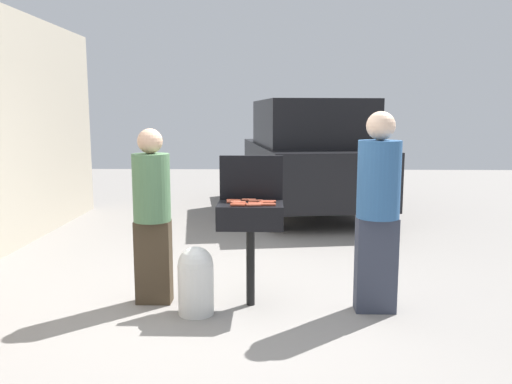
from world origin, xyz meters
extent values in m
plane|color=gray|center=(0.00, 0.00, 0.00)|extent=(24.00, 24.00, 0.00)
cylinder|color=black|center=(0.26, 0.09, 0.38)|extent=(0.08, 0.08, 0.75)
cube|color=black|center=(0.26, 0.09, 0.86)|extent=(0.60, 0.44, 0.22)
cube|color=black|center=(0.26, 0.31, 1.18)|extent=(0.60, 0.05, 0.42)
cylinder|color=#B74C33|center=(0.30, 0.00, 0.98)|extent=(0.13, 0.04, 0.03)
cylinder|color=#AD4228|center=(0.41, 0.05, 0.98)|extent=(0.13, 0.03, 0.03)
cylinder|color=#C6593D|center=(0.10, 0.08, 0.98)|extent=(0.13, 0.04, 0.03)
cylinder|color=#C6593D|center=(0.29, -0.07, 0.98)|extent=(0.13, 0.04, 0.03)
cylinder|color=#C6593D|center=(0.15, 0.05, 0.98)|extent=(0.13, 0.04, 0.03)
cylinder|color=#B74C33|center=(0.42, -0.05, 0.98)|extent=(0.13, 0.03, 0.03)
cylinder|color=#C6593D|center=(0.30, 0.14, 0.98)|extent=(0.13, 0.04, 0.03)
cylinder|color=#AD4228|center=(0.17, -0.03, 0.98)|extent=(0.13, 0.04, 0.03)
cylinder|color=#AD4228|center=(0.10, 0.16, 0.98)|extent=(0.13, 0.04, 0.03)
cylinder|color=#AD4228|center=(0.15, -0.07, 0.98)|extent=(0.13, 0.03, 0.03)
cylinder|color=#B74C33|center=(0.42, 0.11, 0.98)|extent=(0.13, 0.03, 0.03)
cylinder|color=#C6593D|center=(0.24, 0.20, 0.98)|extent=(0.13, 0.03, 0.03)
cylinder|color=silver|center=(-0.22, -0.14, 0.23)|extent=(0.32, 0.32, 0.46)
sphere|color=silver|center=(-0.22, -0.14, 0.46)|extent=(0.31, 0.31, 0.31)
cube|color=#3F3323|center=(-0.66, 0.13, 0.40)|extent=(0.33, 0.18, 0.79)
cylinder|color=#4C724C|center=(-0.66, 0.13, 1.11)|extent=(0.35, 0.35, 0.63)
sphere|color=tan|center=(-0.66, 0.13, 1.54)|extent=(0.23, 0.23, 0.23)
cube|color=#333847|center=(1.40, -0.03, 0.43)|extent=(0.36, 0.20, 0.87)
cylinder|color=#2D598C|center=(1.40, -0.03, 1.21)|extent=(0.38, 0.38, 0.69)
sphere|color=beige|center=(1.40, -0.03, 1.68)|extent=(0.25, 0.25, 0.25)
cube|color=black|center=(1.13, 5.00, 0.77)|extent=(2.52, 4.63, 0.90)
cube|color=black|center=(1.16, 4.80, 1.62)|extent=(2.12, 2.83, 0.80)
cylinder|color=black|center=(2.25, 3.61, 0.32)|extent=(0.31, 0.67, 0.64)
cylinder|color=black|center=(0.46, 3.35, 0.32)|extent=(0.31, 0.67, 0.64)
cylinder|color=black|center=(1.80, 6.66, 0.32)|extent=(0.31, 0.67, 0.64)
cylinder|color=black|center=(0.02, 6.39, 0.32)|extent=(0.31, 0.67, 0.64)
camera|label=1|loc=(0.43, -4.59, 1.79)|focal=36.42mm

